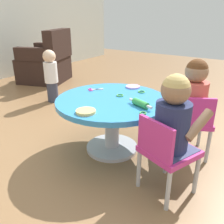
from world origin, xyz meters
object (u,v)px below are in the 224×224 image
(child_chair_left, at_px, (166,151))
(armchair_dark, at_px, (47,63))
(rolling_pin, at_px, (141,103))
(seated_child_right, at_px, (194,92))
(toddler_standing, at_px, (51,75))
(seated_child_left, at_px, (174,117))
(craft_scissors, at_px, (93,90))
(child_chair_right, at_px, (191,121))
(craft_table, at_px, (112,111))

(child_chair_left, relative_size, armchair_dark, 0.58)
(rolling_pin, bearing_deg, child_chair_left, -127.46)
(seated_child_right, xyz_separation_m, toddler_standing, (0.27, 1.88, -0.17))
(seated_child_left, relative_size, craft_scissors, 3.82)
(craft_scissors, bearing_deg, child_chair_right, -78.87)
(toddler_standing, height_order, craft_scissors, toddler_standing)
(armchair_dark, xyz_separation_m, craft_scissors, (-1.14, -1.88, 0.16))
(craft_table, height_order, craft_scissors, craft_scissors)
(seated_child_left, relative_size, seated_child_right, 1.00)
(child_chair_left, bearing_deg, craft_scissors, 66.57)
(craft_scissors, bearing_deg, rolling_pin, -103.80)
(craft_table, distance_m, craft_scissors, 0.31)
(child_chair_right, distance_m, armchair_dark, 2.89)
(toddler_standing, relative_size, craft_scissors, 5.03)
(child_chair_right, bearing_deg, armchair_dark, 70.37)
(craft_table, xyz_separation_m, craft_scissors, (0.10, 0.27, 0.11))
(craft_table, relative_size, toddler_standing, 1.34)
(craft_table, relative_size, armchair_dark, 0.98)
(child_chair_right, height_order, toddler_standing, toddler_standing)
(craft_scissors, bearing_deg, craft_table, -111.14)
(child_chair_left, xyz_separation_m, rolling_pin, (0.23, 0.30, 0.18))
(craft_table, xyz_separation_m, rolling_pin, (-0.03, -0.27, 0.13))
(toddler_standing, distance_m, rolling_pin, 1.71)
(child_chair_right, bearing_deg, craft_table, 115.23)
(seated_child_right, bearing_deg, toddler_standing, 81.84)
(child_chair_right, height_order, seated_child_right, seated_child_right)
(seated_child_right, distance_m, toddler_standing, 1.91)
(seated_child_left, height_order, toddler_standing, seated_child_left)
(seated_child_left, height_order, child_chair_right, seated_child_left)
(toddler_standing, bearing_deg, child_chair_left, -113.70)
(seated_child_right, xyz_separation_m, armchair_dark, (0.94, 2.70, -0.22))
(seated_child_right, height_order, rolling_pin, seated_child_right)
(rolling_pin, relative_size, craft_scissors, 1.67)
(craft_table, xyz_separation_m, child_chair_left, (-0.26, -0.57, -0.05))
(armchair_dark, bearing_deg, child_chair_left, -118.85)
(child_chair_right, xyz_separation_m, toddler_standing, (0.30, 1.90, 0.05))
(seated_child_left, height_order, craft_scissors, seated_child_left)
(child_chair_right, relative_size, armchair_dark, 0.58)
(child_chair_left, bearing_deg, rolling_pin, 52.54)
(craft_table, relative_size, seated_child_left, 1.76)
(armchair_dark, bearing_deg, craft_scissors, -121.11)
(seated_child_left, bearing_deg, craft_scissors, 69.06)
(craft_table, bearing_deg, armchair_dark, 60.04)
(seated_child_left, xyz_separation_m, craft_scissors, (0.33, 0.86, -0.07))
(child_chair_left, distance_m, armchair_dark, 3.11)
(craft_table, bearing_deg, seated_child_left, -110.85)
(seated_child_left, relative_size, child_chair_right, 0.95)
(child_chair_right, height_order, craft_scissors, child_chair_right)
(craft_scissors, bearing_deg, seated_child_left, -110.94)
(craft_table, xyz_separation_m, armchair_dark, (1.24, 2.15, -0.05))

